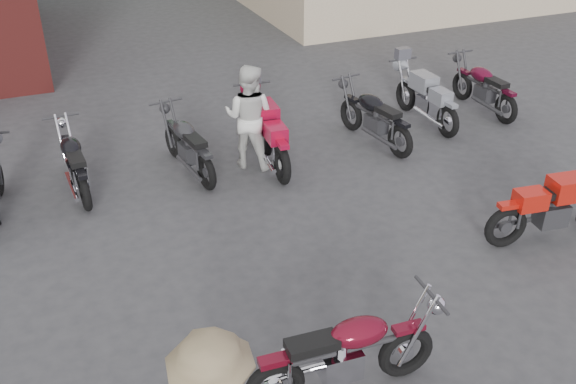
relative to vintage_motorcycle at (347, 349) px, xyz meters
name	(u,v)px	position (x,y,z in m)	size (l,w,h in m)	color
ground	(415,350)	(1.01, 0.22, -0.58)	(90.00, 90.00, 0.00)	#343437
vintage_motorcycle	(347,349)	(0.00, 0.00, 0.00)	(2.00, 0.66, 1.16)	#5B0B1A
sportbike	(558,203)	(4.02, 1.41, 0.01)	(2.02, 0.67, 1.17)	red
person_light	(249,117)	(0.84, 5.24, 0.32)	(0.87, 0.68, 1.80)	silver
row_bike_2	(74,159)	(-2.04, 5.50, -0.04)	(1.86, 0.61, 1.08)	black
row_bike_3	(187,142)	(-0.21, 5.41, -0.03)	(1.90, 0.63, 1.10)	#27272A
row_bike_4	(267,129)	(1.16, 5.23, 0.04)	(2.15, 0.71, 1.25)	#AC0E31
row_bike_5	(374,114)	(3.24, 5.22, -0.01)	(1.96, 0.65, 1.14)	black
row_bike_6	(426,95)	(4.64, 5.64, 0.00)	(1.99, 0.66, 1.16)	gray
row_bike_7	(484,85)	(6.07, 5.71, -0.02)	(1.93, 0.64, 1.12)	#49091D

